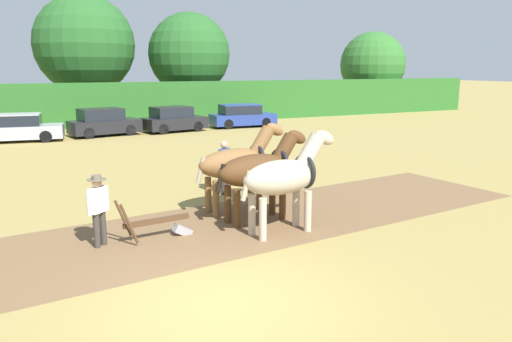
{
  "coord_description": "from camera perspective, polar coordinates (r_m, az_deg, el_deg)",
  "views": [
    {
      "loc": [
        -2.88,
        -7.3,
        3.95
      ],
      "look_at": [
        3.05,
        4.95,
        1.1
      ],
      "focal_mm": 35.0,
      "sensor_mm": 36.0,
      "label": 1
    }
  ],
  "objects": [
    {
      "name": "ground_plane",
      "position": [
        8.79,
        -3.97,
        -14.92
      ],
      "size": [
        240.0,
        240.0,
        0.0
      ],
      "primitive_type": "plane",
      "color": "#998447"
    },
    {
      "name": "parked_car_center",
      "position": [
        31.46,
        -9.4,
        5.8
      ],
      "size": [
        4.07,
        2.45,
        1.55
      ],
      "rotation": [
        0.0,
        0.0,
        0.18
      ],
      "color": "black",
      "rests_on": "ground"
    },
    {
      "name": "tree_center_left",
      "position": [
        40.94,
        -19.0,
        13.48
      ],
      "size": [
        7.46,
        7.46,
        9.32
      ],
      "color": "#423323",
      "rests_on": "ground"
    },
    {
      "name": "plow",
      "position": [
        11.92,
        -10.62,
        -6.09
      ],
      "size": [
        1.81,
        0.52,
        1.13
      ],
      "rotation": [
        0.0,
        0.0,
        0.11
      ],
      "color": "#4C331E",
      "rests_on": "ground"
    },
    {
      "name": "plowed_furrow_strip",
      "position": [
        11.74,
        -14.86,
        -8.23
      ],
      "size": [
        23.6,
        6.6,
        0.01
      ],
      "primitive_type": "cube",
      "rotation": [
        0.0,
        0.0,
        0.11
      ],
      "color": "brown",
      "rests_on": "ground"
    },
    {
      "name": "draft_horse_lead_right",
      "position": [
        12.83,
        0.38,
        0.13
      ],
      "size": [
        2.8,
        1.09,
        2.39
      ],
      "rotation": [
        0.0,
        0.0,
        0.11
      ],
      "color": "#513319",
      "rests_on": "ground"
    },
    {
      "name": "tree_center_right",
      "position": [
        48.59,
        13.18,
        11.74
      ],
      "size": [
        5.99,
        5.99,
        7.15
      ],
      "color": "#4C3823",
      "rests_on": "ground"
    },
    {
      "name": "draft_horse_trail_left",
      "position": [
        13.78,
        -2.1,
        0.96
      ],
      "size": [
        2.85,
        1.07,
        2.47
      ],
      "rotation": [
        0.0,
        0.0,
        0.11
      ],
      "color": "brown",
      "rests_on": "ground"
    },
    {
      "name": "draft_horse_lead_left",
      "position": [
        11.91,
        3.32,
        -0.63
      ],
      "size": [
        2.76,
        1.08,
        2.5
      ],
      "rotation": [
        0.0,
        0.0,
        0.11
      ],
      "color": "#B2A38E",
      "rests_on": "ground"
    },
    {
      "name": "parked_car_center_right",
      "position": [
        33.48,
        -1.61,
        6.29
      ],
      "size": [
        4.35,
        2.0,
        1.51
      ],
      "rotation": [
        0.0,
        0.0,
        -0.05
      ],
      "color": "navy",
      "rests_on": "ground"
    },
    {
      "name": "hedgerow",
      "position": [
        35.03,
        -21.19,
        6.95
      ],
      "size": [
        69.45,
        1.45,
        2.91
      ],
      "primitive_type": "cube",
      "color": "#286023",
      "rests_on": "ground"
    },
    {
      "name": "farmer_beside_team",
      "position": [
        15.68,
        -3.64,
        0.89
      ],
      "size": [
        0.51,
        0.5,
        1.69
      ],
      "rotation": [
        0.0,
        0.0,
        -0.79
      ],
      "color": "#38332D",
      "rests_on": "ground"
    },
    {
      "name": "parked_car_left",
      "position": [
        29.73,
        -25.62,
        4.43
      ],
      "size": [
        4.69,
        2.39,
        1.5
      ],
      "rotation": [
        0.0,
        0.0,
        -0.15
      ],
      "color": "#9E9EA8",
      "rests_on": "ground"
    },
    {
      "name": "tree_center",
      "position": [
        41.25,
        -7.62,
        13.1
      ],
      "size": [
        6.49,
        6.49,
        8.2
      ],
      "color": "#423323",
      "rests_on": "ground"
    },
    {
      "name": "parked_car_center_left",
      "position": [
        30.47,
        -17.02,
        5.3
      ],
      "size": [
        4.19,
        2.47,
        1.6
      ],
      "rotation": [
        0.0,
        0.0,
        0.18
      ],
      "color": "black",
      "rests_on": "ground"
    },
    {
      "name": "farmer_at_plow",
      "position": [
        11.58,
        -17.58,
        -3.77
      ],
      "size": [
        0.52,
        0.45,
        1.64
      ],
      "rotation": [
        0.0,
        0.0,
        -0.89
      ],
      "color": "#38332D",
      "rests_on": "ground"
    }
  ]
}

